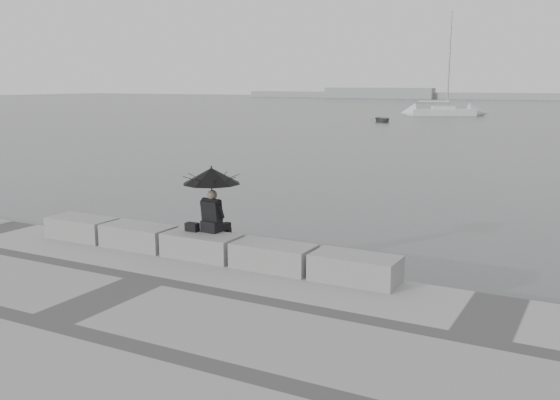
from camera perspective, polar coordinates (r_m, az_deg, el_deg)
The scene contains 11 objects.
ground at distance 13.62m, azimuth -5.98°, elevation -6.81°, with size 360.00×360.00×0.00m, color #4A4C4F.
stone_block_far_left at distance 15.24m, azimuth -17.66°, elevation -2.46°, with size 1.60×0.80×0.50m, color gray.
stone_block_left at distance 14.09m, azimuth -12.82°, elevation -3.27°, with size 1.60×0.80×0.50m, color gray.
stone_block_centre at distance 13.06m, azimuth -7.16°, elevation -4.18°, with size 1.60×0.80×0.50m, color gray.
stone_block_right at distance 12.18m, azimuth -0.59°, elevation -5.18°, with size 1.60×0.80×0.50m, color gray.
stone_block_far_right at distance 11.49m, azimuth 6.90°, elevation -6.24°, with size 1.60×0.80×0.50m, color gray.
seated_person at distance 12.99m, azimuth -6.30°, elevation 1.48°, with size 1.22×1.22×1.39m.
bag at distance 13.26m, azimuth -8.03°, elevation -2.46°, with size 0.28×0.16×0.18m, color black.
distant_landmass at distance 165.98m, azimuth 23.18°, elevation 8.71°, with size 180.00×8.00×2.80m.
sailboat_left at distance 82.41m, azimuth 14.68°, elevation 7.84°, with size 8.16×5.46×12.90m.
dinghy at distance 67.75m, azimuth 9.34°, elevation 7.30°, with size 3.25×1.38×0.55m, color slate.
Camera 1 is at (7.36, -10.71, 4.07)m, focal length 40.00 mm.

